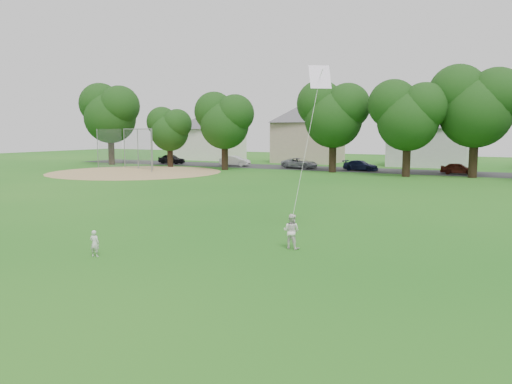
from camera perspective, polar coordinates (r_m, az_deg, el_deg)
The scene contains 10 objects.
ground at distance 16.30m, azimuth -8.86°, elevation -8.47°, with size 160.00×160.00×0.00m, color #145B15.
street at distance 55.60m, azimuth 17.63°, elevation 2.21°, with size 90.00×7.00×0.01m, color #2D2D30.
dirt_infield at distance 54.03m, azimuth -13.61°, elevation 2.21°, with size 18.00×18.00×0.02m, color #9E7F51.
toddler at distance 18.14m, azimuth -17.97°, elevation -5.62°, with size 0.34×0.22×0.94m, color silver.
older_boy at distance 18.45m, azimuth 4.07°, elevation -4.50°, with size 0.63×0.49×1.30m, color white.
kite at distance 19.17m, azimuth 5.76°, elevation 5.08°, with size 1.15×1.70×6.23m.
baseball_backstop at distance 58.55m, azimuth -13.76°, elevation 4.79°, with size 10.07×3.92×4.55m.
tree_row at distance 49.51m, azimuth 19.96°, elevation 9.05°, with size 82.15×8.85×10.73m.
parked_cars at distance 54.00m, azimuth 21.96°, elevation 2.54°, with size 73.09×2.54×1.27m.
house_row at distance 65.16m, azimuth 20.29°, elevation 6.96°, with size 76.49×13.15×10.51m.
Camera 1 is at (9.34, -12.64, 4.32)m, focal length 35.00 mm.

